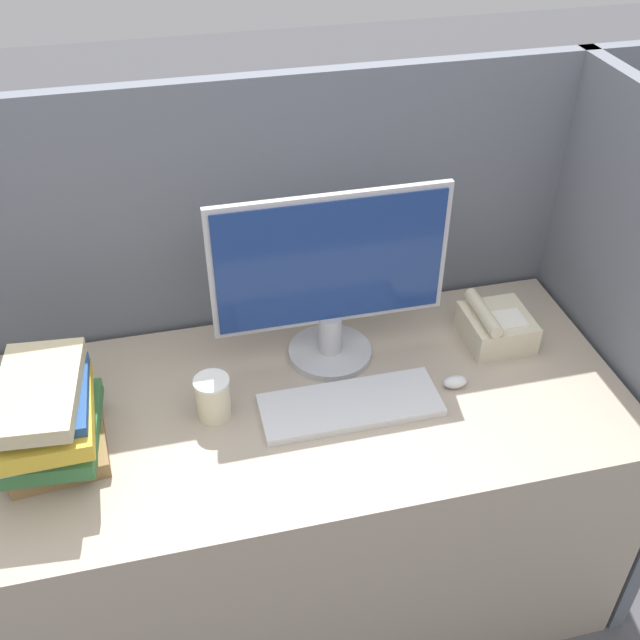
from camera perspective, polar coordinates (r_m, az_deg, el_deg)
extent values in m
cube|color=slate|center=(2.20, -3.69, 0.15)|extent=(2.04, 0.04, 1.45)
cube|color=slate|center=(2.21, 20.67, -2.47)|extent=(0.04, 0.80, 1.45)
cube|color=tan|center=(2.16, -1.30, -13.61)|extent=(1.64, 0.74, 0.76)
cylinder|color=#B7B7BC|center=(2.01, 0.77, -2.46)|extent=(0.22, 0.22, 0.02)
cylinder|color=#B7B7BC|center=(1.96, 0.78, -1.02)|extent=(0.06, 0.06, 0.11)
cube|color=#B7B7BC|center=(1.84, 0.80, 4.53)|extent=(0.60, 0.02, 0.37)
cube|color=navy|center=(1.83, 0.87, 4.37)|extent=(0.57, 0.01, 0.34)
cube|color=silver|center=(1.86, 2.32, -6.49)|extent=(0.44, 0.16, 0.02)
ellipsoid|color=silver|center=(1.94, 10.26, -4.66)|extent=(0.06, 0.04, 0.03)
cylinder|color=beige|center=(1.83, -8.13, -5.97)|extent=(0.08, 0.08, 0.11)
cylinder|color=white|center=(1.79, -8.29, -4.65)|extent=(0.09, 0.09, 0.01)
cube|color=olive|center=(1.84, -19.32, -9.07)|extent=(0.23, 0.24, 0.04)
cube|color=#38723F|center=(1.82, -19.76, -7.97)|extent=(0.23, 0.30, 0.04)
cube|color=silver|center=(1.80, -20.44, -7.35)|extent=(0.21, 0.27, 0.03)
cube|color=gold|center=(1.77, -20.68, -6.73)|extent=(0.24, 0.30, 0.04)
cube|color=#264C8C|center=(1.75, -20.83, -5.69)|extent=(0.22, 0.25, 0.03)
cube|color=#C6B78C|center=(1.72, -20.70, -5.07)|extent=(0.20, 0.31, 0.04)
cube|color=beige|center=(2.10, 13.31, -0.55)|extent=(0.17, 0.18, 0.08)
cube|color=white|center=(2.06, 14.26, 0.10)|extent=(0.08, 0.08, 0.00)
cylinder|color=beige|center=(2.04, 12.34, 0.55)|extent=(0.04, 0.18, 0.04)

